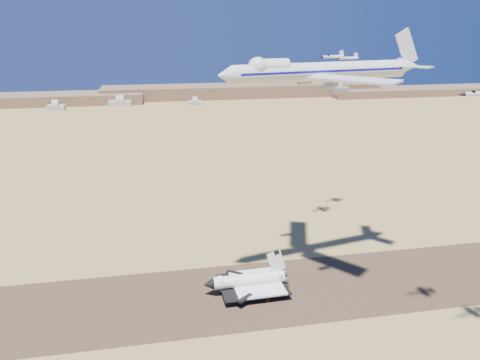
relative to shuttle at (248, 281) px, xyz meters
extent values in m
plane|color=tan|center=(-17.15, -1.90, -4.82)|extent=(1200.00, 1200.00, 0.00)
cube|color=#4A3725|center=(-17.15, -1.90, -4.79)|extent=(600.00, 50.00, 0.06)
cube|color=#7F6147|center=(-237.15, 518.10, 2.18)|extent=(380.00, 60.00, 14.00)
cube|color=#7F6147|center=(102.85, 538.10, 4.18)|extent=(420.00, 60.00, 18.00)
cube|color=#7F6147|center=(382.85, 508.10, 0.68)|extent=(300.00, 60.00, 11.00)
cube|color=#B6B3A1|center=(-157.15, 468.10, -1.57)|extent=(22.00, 14.00, 6.50)
cube|color=#B6B3A1|center=(-77.15, 483.10, -1.07)|extent=(30.00, 15.00, 7.50)
cube|color=#B6B3A1|center=(22.85, 473.10, -2.07)|extent=(19.00, 12.50, 5.50)
cylinder|color=white|center=(0.08, 0.00, 0.68)|extent=(29.50, 6.10, 5.14)
cone|color=black|center=(-16.60, -0.55, 0.68)|extent=(4.28, 5.01, 4.88)
sphere|color=white|center=(-11.83, -0.39, 1.41)|extent=(4.77, 4.77, 4.77)
cube|color=white|center=(3.75, 0.12, -1.43)|extent=(20.89, 22.66, 0.83)
cube|color=black|center=(1.91, 0.06, -1.84)|extent=(28.22, 22.90, 0.46)
cube|color=white|center=(12.00, 0.39, 7.83)|extent=(8.52, 0.92, 10.56)
cylinder|color=gray|center=(-11.83, -0.39, -3.35)|extent=(0.33, 0.33, 2.93)
cylinder|color=black|center=(-11.83, -0.39, -4.32)|extent=(1.02, 0.45, 1.01)
cylinder|color=gray|center=(5.73, -4.40, -3.35)|extent=(0.33, 0.33, 2.93)
cylinder|color=black|center=(5.73, -4.40, -4.32)|extent=(1.02, 0.45, 1.01)
cylinder|color=gray|center=(5.43, 4.77, -3.35)|extent=(0.33, 0.33, 2.93)
cylinder|color=black|center=(5.43, 4.77, -4.32)|extent=(1.02, 0.45, 1.01)
cylinder|color=silver|center=(28.91, 3.86, 84.76)|extent=(72.54, 20.45, 6.83)
cone|color=silver|center=(-9.33, -3.52, 84.76)|extent=(6.53, 7.72, 6.83)
sphere|color=silver|center=(2.71, -1.19, 87.21)|extent=(7.04, 7.04, 7.04)
cube|color=silver|center=(34.24, -12.50, 83.47)|extent=(27.58, 30.94, 0.75)
cube|color=silver|center=(27.77, 21.03, 83.47)|extent=(18.58, 33.42, 0.75)
cube|color=silver|center=(67.94, 4.33, 85.82)|extent=(12.12, 12.71, 0.53)
cube|color=silver|center=(65.31, 17.95, 85.82)|extent=(9.38, 13.01, 0.53)
cube|color=silver|center=(66.62, 11.14, 92.76)|extent=(12.09, 3.04, 15.25)
cylinder|color=gray|center=(28.63, -5.97, 80.27)|extent=(5.76, 3.73, 2.77)
cylinder|color=gray|center=(28.35, -15.81, 80.27)|extent=(5.76, 3.73, 2.77)
cylinder|color=gray|center=(24.99, 12.89, 80.27)|extent=(5.76, 3.73, 2.77)
cylinder|color=gray|center=(21.08, 21.91, 80.27)|extent=(5.76, 3.73, 2.77)
imported|color=#C5700B|center=(3.26, -6.60, -3.97)|extent=(0.40, 0.59, 1.58)
imported|color=#C5700B|center=(6.12, -9.68, -3.94)|extent=(0.59, 0.87, 1.65)
imported|color=#C5700B|center=(11.18, -5.12, -3.90)|extent=(1.11, 0.77, 1.72)
cone|color=black|center=(54.70, -43.53, 82.09)|extent=(2.53, 1.40, 1.23)
sphere|color=black|center=(58.65, -43.25, 82.57)|extent=(1.32, 1.32, 1.32)
cylinder|color=silver|center=(51.17, 50.35, 86.82)|extent=(11.80, 4.77, 1.39)
cone|color=black|center=(44.33, 48.29, 86.82)|extent=(2.84, 1.98, 1.29)
sphere|color=black|center=(48.32, 49.49, 87.32)|extent=(1.39, 1.39, 1.39)
cube|color=silver|center=(52.12, 50.64, 86.62)|extent=(5.62, 8.60, 0.25)
cube|color=silver|center=(55.92, 51.79, 86.82)|extent=(3.52, 5.38, 0.20)
cube|color=silver|center=(56.11, 51.85, 88.21)|extent=(2.94, 1.11, 3.36)
cylinder|color=silver|center=(64.98, 64.42, 85.04)|extent=(10.87, 3.33, 1.26)
cone|color=black|center=(58.60, 63.16, 85.04)|extent=(2.53, 1.60, 1.17)
sphere|color=black|center=(62.32, 63.89, 85.49)|extent=(1.26, 1.26, 1.26)
cube|color=silver|center=(65.86, 64.59, 84.86)|extent=(4.49, 7.69, 0.23)
cube|color=silver|center=(69.40, 65.29, 85.04)|extent=(2.82, 4.81, 0.18)
cube|color=silver|center=(69.58, 65.32, 86.30)|extent=(2.72, 0.75, 3.05)
camera|label=1|loc=(-35.07, -167.43, 102.07)|focal=35.00mm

